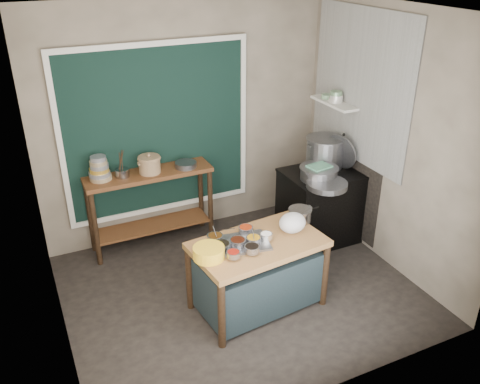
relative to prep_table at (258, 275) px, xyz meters
name	(u,v)px	position (x,y,z in m)	size (l,w,h in m)	color
floor	(240,291)	(-0.05, 0.30, -0.39)	(3.50, 3.00, 0.02)	#2A2420
back_wall	(185,122)	(-0.05, 1.81, 1.02)	(3.50, 0.02, 2.80)	gray
left_wall	(42,206)	(-1.81, 0.30, 1.02)	(0.02, 3.00, 2.80)	gray
right_wall	(389,140)	(1.71, 0.30, 1.02)	(0.02, 3.00, 2.80)	gray
ceiling	(240,9)	(-0.05, 0.30, 2.43)	(3.50, 3.00, 0.02)	gray
curtain_panel	(158,131)	(-0.40, 1.77, 0.98)	(2.10, 0.02, 1.90)	black
curtain_frame	(158,131)	(-0.40, 1.76, 0.98)	(2.22, 0.03, 2.02)	beige
tile_panel	(360,87)	(1.69, 0.85, 1.48)	(0.02, 1.70, 1.70)	#B2B2AA
soot_patch	(345,177)	(1.69, 0.95, 0.32)	(0.01, 1.30, 1.30)	black
wall_shelf	(334,103)	(1.58, 1.15, 1.23)	(0.22, 0.70, 0.03)	beige
prep_table	(258,275)	(0.00, 0.00, 0.00)	(1.25, 0.72, 0.75)	#986037
back_counter	(151,209)	(-0.60, 1.58, 0.10)	(1.45, 0.40, 0.95)	brown
stove_block	(321,207)	(1.30, 0.85, 0.05)	(0.90, 0.68, 0.85)	black
stove_top	(324,173)	(1.30, 0.85, 0.49)	(0.92, 0.69, 0.03)	black
condiment_tray	(241,243)	(-0.16, 0.03, 0.39)	(0.51, 0.37, 0.02)	gray
condiment_bowls	(238,242)	(-0.21, 0.01, 0.43)	(0.60, 0.47, 0.06)	gray
yellow_basin	(209,253)	(-0.52, -0.05, 0.43)	(0.29, 0.29, 0.11)	yellow
saucepan	(300,215)	(0.57, 0.18, 0.44)	(0.25, 0.25, 0.13)	gray
plastic_bag_a	(292,223)	(0.39, 0.03, 0.48)	(0.27, 0.23, 0.20)	white
plastic_bag_b	(291,223)	(0.40, 0.07, 0.45)	(0.20, 0.17, 0.15)	white
bowl_stack	(99,169)	(-1.13, 1.62, 0.69)	(0.24, 0.24, 0.27)	tan
utensil_cup	(122,173)	(-0.89, 1.58, 0.62)	(0.16, 0.16, 0.09)	gray
ceramic_crock	(150,165)	(-0.58, 1.56, 0.66)	(0.26, 0.26, 0.18)	olive
wide_bowl	(186,165)	(-0.16, 1.53, 0.61)	(0.25, 0.25, 0.06)	gray
stock_pot	(325,152)	(1.39, 1.00, 0.69)	(0.47, 0.47, 0.37)	gray
pot_lid	(341,152)	(1.53, 0.87, 0.72)	(0.44, 0.44, 0.02)	gray
steamer	(319,173)	(1.14, 0.72, 0.58)	(0.45, 0.45, 0.15)	gray
green_cloth	(319,166)	(1.14, 0.72, 0.66)	(0.25, 0.19, 0.02)	#4F8668
shallow_pan	(327,185)	(1.10, 0.50, 0.53)	(0.46, 0.46, 0.06)	gray
shelf_bowl_stack	(336,97)	(1.58, 1.13, 1.30)	(0.16, 0.16, 0.13)	silver
shelf_bowl_green	(327,96)	(1.58, 1.31, 1.26)	(0.14, 0.14, 0.05)	gray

